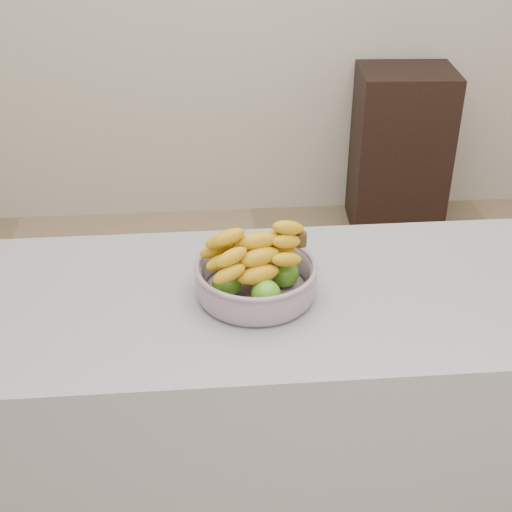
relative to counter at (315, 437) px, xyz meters
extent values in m
plane|color=#9B7E5F|center=(0.00, 0.15, -0.45)|extent=(4.00, 4.00, 0.00)
cube|color=gray|center=(0.00, 0.00, 0.00)|extent=(2.00, 0.60, 0.90)
cube|color=black|center=(0.73, 1.93, -0.04)|extent=(0.47, 0.39, 0.81)
cylinder|color=#A9BDCB|center=(-0.15, 0.00, 0.46)|extent=(0.23, 0.23, 0.01)
torus|color=#A9BDCB|center=(-0.15, 0.00, 0.52)|extent=(0.27, 0.27, 0.01)
sphere|color=#3F8917|center=(-0.14, -0.06, 0.49)|extent=(0.06, 0.06, 0.06)
sphere|color=#3F8917|center=(-0.09, 0.02, 0.49)|extent=(0.06, 0.06, 0.06)
sphere|color=#3F8917|center=(-0.17, 0.06, 0.49)|extent=(0.06, 0.06, 0.06)
sphere|color=#3F8917|center=(-0.22, -0.02, 0.49)|extent=(0.06, 0.06, 0.06)
ellipsoid|color=gold|center=(-0.15, -0.04, 0.53)|extent=(0.17, 0.10, 0.04)
ellipsoid|color=gold|center=(-0.16, 0.00, 0.53)|extent=(0.17, 0.08, 0.04)
ellipsoid|color=gold|center=(-0.17, 0.04, 0.53)|extent=(0.17, 0.06, 0.04)
ellipsoid|color=gold|center=(-0.15, -0.02, 0.56)|extent=(0.17, 0.11, 0.04)
ellipsoid|color=gold|center=(-0.16, 0.02, 0.56)|extent=(0.17, 0.05, 0.04)
ellipsoid|color=gold|center=(-0.15, 0.00, 0.59)|extent=(0.17, 0.08, 0.04)
cylinder|color=#3C2A13|center=(-0.05, 0.02, 0.57)|extent=(0.03, 0.03, 0.03)
camera|label=1|loc=(-0.26, -1.31, 1.34)|focal=50.00mm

